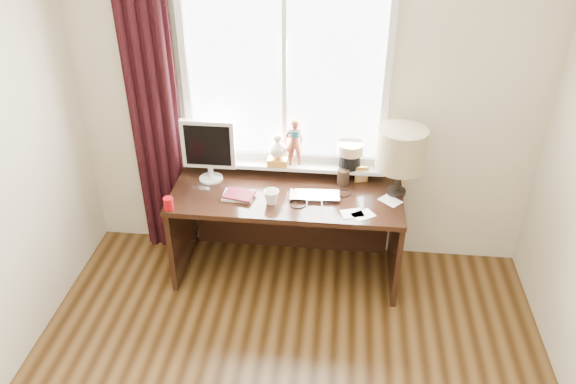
# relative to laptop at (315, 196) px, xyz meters

# --- Properties ---
(wall_back) EXTENTS (3.50, 0.00, 2.60)m
(wall_back) POSITION_rel_laptop_xyz_m (-0.11, 0.41, 0.54)
(wall_back) COLOR beige
(wall_back) RESTS_ON ground
(laptop) EXTENTS (0.37, 0.25, 0.03)m
(laptop) POSITION_rel_laptop_xyz_m (0.00, 0.00, 0.00)
(laptop) COLOR silver
(laptop) RESTS_ON desk
(mug) EXTENTS (0.15, 0.15, 0.11)m
(mug) POSITION_rel_laptop_xyz_m (-0.31, -0.11, 0.04)
(mug) COLOR white
(mug) RESTS_ON desk
(red_cup) EXTENTS (0.07, 0.07, 0.09)m
(red_cup) POSITION_rel_laptop_xyz_m (-1.01, -0.26, 0.03)
(red_cup) COLOR #98040A
(red_cup) RESTS_ON desk
(window) EXTENTS (1.52, 0.21, 1.40)m
(window) POSITION_rel_laptop_xyz_m (-0.25, 0.36, 0.54)
(window) COLOR white
(window) RESTS_ON ground
(curtain) EXTENTS (0.38, 0.09, 2.25)m
(curtain) POSITION_rel_laptop_xyz_m (-1.24, 0.31, 0.35)
(curtain) COLOR black
(curtain) RESTS_ON floor
(desk) EXTENTS (1.70, 0.70, 0.75)m
(desk) POSITION_rel_laptop_xyz_m (-0.21, 0.14, -0.26)
(desk) COLOR black
(desk) RESTS_ON floor
(monitor) EXTENTS (0.40, 0.18, 0.49)m
(monitor) POSITION_rel_laptop_xyz_m (-0.81, 0.17, 0.26)
(monitor) COLOR beige
(monitor) RESTS_ON desk
(notebook_stack) EXTENTS (0.24, 0.19, 0.03)m
(notebook_stack) POSITION_rel_laptop_xyz_m (-0.55, -0.05, 0.00)
(notebook_stack) COLOR beige
(notebook_stack) RESTS_ON desk
(brush_holder) EXTENTS (0.09, 0.09, 0.25)m
(brush_holder) POSITION_rel_laptop_xyz_m (0.20, 0.21, 0.05)
(brush_holder) COLOR black
(brush_holder) RESTS_ON desk
(icon_frame) EXTENTS (0.10, 0.04, 0.13)m
(icon_frame) POSITION_rel_laptop_xyz_m (0.33, 0.25, 0.05)
(icon_frame) COLOR gold
(icon_frame) RESTS_ON desk
(table_lamp) EXTENTS (0.35, 0.35, 0.52)m
(table_lamp) POSITION_rel_laptop_xyz_m (0.59, 0.12, 0.35)
(table_lamp) COLOR black
(table_lamp) RESTS_ON desk
(loose_papers) EXTENTS (0.45, 0.38, 0.00)m
(loose_papers) POSITION_rel_laptop_xyz_m (0.39, -0.12, -0.01)
(loose_papers) COLOR white
(loose_papers) RESTS_ON desk
(desk_cables) EXTENTS (0.44, 0.30, 0.01)m
(desk_cables) POSITION_rel_laptop_xyz_m (0.04, -0.01, -0.01)
(desk_cables) COLOR black
(desk_cables) RESTS_ON desk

